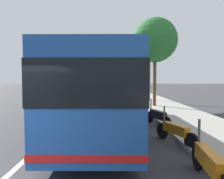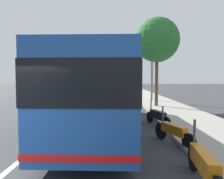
# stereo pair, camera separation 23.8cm
# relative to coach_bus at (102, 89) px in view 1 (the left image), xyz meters

# --- Properties ---
(sidewalk_curb) EXTENTS (110.00, 3.60, 0.14)m
(sidewalk_curb) POSITION_rel_coach_bus_xyz_m (3.32, -4.62, -1.71)
(sidewalk_curb) COLOR #9E998E
(sidewalk_curb) RESTS_ON ground
(lane_divider_line) EXTENTS (110.00, 0.16, 0.01)m
(lane_divider_line) POSITION_rel_coach_bus_xyz_m (3.32, 1.88, -1.77)
(lane_divider_line) COLOR silver
(lane_divider_line) RESTS_ON ground
(coach_bus) EXTENTS (10.52, 2.61, 3.11)m
(coach_bus) POSITION_rel_coach_bus_xyz_m (0.00, 0.00, 0.00)
(coach_bus) COLOR #1E4C9E
(coach_bus) RESTS_ON ground
(motorcycle_angled) EXTENTS (2.31, 0.38, 1.27)m
(motorcycle_angled) POSITION_rel_coach_bus_xyz_m (-5.20, -2.52, -1.29)
(motorcycle_angled) COLOR black
(motorcycle_angled) RESTS_ON ground
(motorcycle_far_end) EXTENTS (1.93, 0.87, 1.24)m
(motorcycle_far_end) POSITION_rel_coach_bus_xyz_m (-2.51, -2.66, -1.32)
(motorcycle_far_end) COLOR black
(motorcycle_far_end) RESTS_ON ground
(motorcycle_nearest_curb) EXTENTS (2.01, 0.78, 1.23)m
(motorcycle_nearest_curb) POSITION_rel_coach_bus_xyz_m (0.28, -2.69, -1.32)
(motorcycle_nearest_curb) COLOR black
(motorcycle_nearest_curb) RESTS_ON ground
(car_oncoming) EXTENTS (4.28, 1.99, 1.36)m
(car_oncoming) POSITION_rel_coach_bus_xyz_m (32.63, 3.56, -1.13)
(car_oncoming) COLOR silver
(car_oncoming) RESTS_ON ground
(car_ahead_same_lane) EXTENTS (3.99, 1.86, 1.49)m
(car_ahead_same_lane) POSITION_rel_coach_bus_xyz_m (22.04, 3.75, -1.06)
(car_ahead_same_lane) COLOR #2D7238
(car_ahead_same_lane) RESTS_ON ground
(car_far_distant) EXTENTS (4.37, 2.00, 1.56)m
(car_far_distant) POSITION_rel_coach_bus_xyz_m (38.74, 4.44, -1.03)
(car_far_distant) COLOR black
(car_far_distant) RESTS_ON ground
(car_side_street) EXTENTS (4.15, 2.10, 1.52)m
(car_side_street) POSITION_rel_coach_bus_xyz_m (48.48, 4.24, -1.05)
(car_side_street) COLOR #2D7238
(car_side_street) RESTS_ON ground
(roadside_tree_mid_block) EXTENTS (3.51, 3.51, 7.11)m
(roadside_tree_mid_block) POSITION_rel_coach_bus_xyz_m (6.73, -3.87, 3.56)
(roadside_tree_mid_block) COLOR brown
(roadside_tree_mid_block) RESTS_ON ground
(utility_pole) EXTENTS (0.22, 0.22, 8.21)m
(utility_pole) POSITION_rel_coach_bus_xyz_m (11.15, -4.25, 2.33)
(utility_pole) COLOR slate
(utility_pole) RESTS_ON ground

